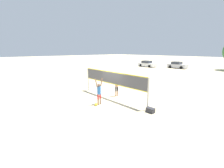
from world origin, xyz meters
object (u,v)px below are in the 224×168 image
at_px(volleyball_net, 112,80).
at_px(parked_car_near, 177,65).
at_px(volleyball, 96,104).
at_px(player_blocker, 117,84).
at_px(gear_bag, 150,110).
at_px(player_spiker, 99,91).
at_px(parked_car_mid, 147,64).

xyz_separation_m(volleyball_net, parked_car_near, (-6.14, 25.87, -0.97)).
bearing_deg(volleyball_net, volleyball, -77.28).
height_order(volleyball_net, player_blocker, volleyball_net).
relative_size(volleyball, parked_car_near, 0.05).
xyz_separation_m(volleyball, gear_bag, (3.44, 1.91, 0.05)).
height_order(player_spiker, parked_car_mid, player_spiker).
distance_m(player_spiker, parked_car_near, 28.34).
relative_size(gear_bag, parked_car_mid, 0.12).
distance_m(parked_car_near, parked_car_mid, 6.89).
bearing_deg(parked_car_near, player_blocker, -75.25).
height_order(volleyball_net, volleyball, volleyball_net).
height_order(volleyball_net, player_spiker, volleyball_net).
distance_m(player_spiker, gear_bag, 3.92).
height_order(gear_bag, parked_car_near, parked_car_near).
relative_size(volleyball_net, parked_car_mid, 1.60).
bearing_deg(parked_car_mid, parked_car_near, 24.55).
distance_m(volleyball_net, volleyball, 2.58).
height_order(player_blocker, volleyball, player_blocker).
distance_m(player_blocker, gear_bag, 4.32).
xyz_separation_m(player_blocker, parked_car_mid, (-12.34, 22.61, -0.45)).
relative_size(volleyball_net, volleyball, 32.41).
bearing_deg(parked_car_near, player_spiker, -75.12).
xyz_separation_m(player_spiker, gear_bag, (3.47, 1.58, -0.90)).
distance_m(gear_bag, parked_car_near, 27.86).
bearing_deg(volleyball, player_blocker, 103.71).
relative_size(player_blocker, parked_car_near, 0.50).
height_order(player_spiker, player_blocker, player_blocker).
bearing_deg(volleyball, parked_car_near, 103.31).
bearing_deg(volleyball, player_spiker, 96.46).
bearing_deg(parked_car_near, parked_car_mid, -157.32).
height_order(volleyball, gear_bag, gear_bag).
distance_m(gear_bag, parked_car_mid, 28.69).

